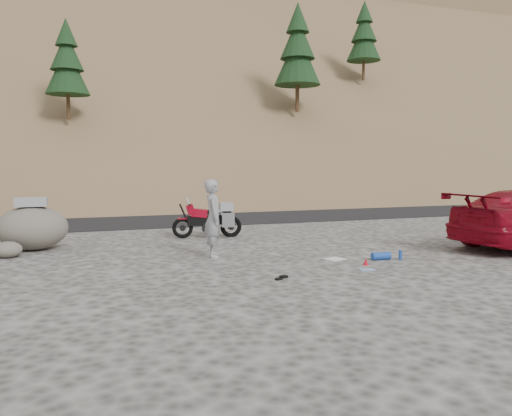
% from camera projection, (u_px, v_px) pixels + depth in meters
% --- Properties ---
extents(ground, '(140.00, 140.00, 0.00)m').
position_uv_depth(ground, '(242.00, 256.00, 11.65)').
color(ground, '#3F3D3A').
rests_on(ground, ground).
extents(road, '(120.00, 7.00, 0.05)m').
position_uv_depth(road, '(175.00, 217.00, 20.12)').
color(road, black).
rests_on(road, ground).
extents(hillside, '(120.00, 73.00, 46.72)m').
position_uv_depth(hillside, '(116.00, 72.00, 49.10)').
color(hillside, brown).
rests_on(hillside, ground).
extents(motorcycle, '(2.03, 0.73, 1.21)m').
position_uv_depth(motorcycle, '(210.00, 220.00, 14.53)').
color(motorcycle, black).
rests_on(motorcycle, ground).
extents(man, '(0.54, 0.72, 1.80)m').
position_uv_depth(man, '(214.00, 257.00, 11.56)').
color(man, '#96979C').
rests_on(man, ground).
extents(boulder, '(1.96, 1.76, 1.28)m').
position_uv_depth(boulder, '(32.00, 228.00, 12.43)').
color(boulder, '#58524B').
rests_on(boulder, ground).
extents(small_rock, '(0.79, 0.76, 0.37)m').
position_uv_depth(small_rock, '(8.00, 250.00, 11.44)').
color(small_rock, '#58524B').
rests_on(small_rock, ground).
extents(gear_white_cloth, '(0.51, 0.48, 0.01)m').
position_uv_depth(gear_white_cloth, '(335.00, 259.00, 11.26)').
color(gear_white_cloth, white).
rests_on(gear_white_cloth, ground).
extents(gear_blue_mat, '(0.44, 0.20, 0.17)m').
position_uv_depth(gear_blue_mat, '(381.00, 256.00, 11.19)').
color(gear_blue_mat, '#1C46AA').
rests_on(gear_blue_mat, ground).
extents(gear_bottle, '(0.09, 0.09, 0.21)m').
position_uv_depth(gear_bottle, '(400.00, 255.00, 11.22)').
color(gear_bottle, '#1C46AA').
rests_on(gear_bottle, ground).
extents(gear_funnel, '(0.14, 0.14, 0.15)m').
position_uv_depth(gear_funnel, '(366.00, 262.00, 10.61)').
color(gear_funnel, red).
rests_on(gear_funnel, ground).
extents(gear_glove_a, '(0.14, 0.13, 0.03)m').
position_uv_depth(gear_glove_a, '(279.00, 279.00, 9.28)').
color(gear_glove_a, black).
rests_on(gear_glove_a, ground).
extents(gear_glove_b, '(0.17, 0.15, 0.05)m').
position_uv_depth(gear_glove_b, '(284.00, 277.00, 9.45)').
color(gear_glove_b, black).
rests_on(gear_glove_b, ground).
extents(gear_blue_cloth, '(0.32, 0.24, 0.01)m').
position_uv_depth(gear_blue_cloth, '(367.00, 270.00, 10.14)').
color(gear_blue_cloth, '#819BC8').
rests_on(gear_blue_cloth, ground).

